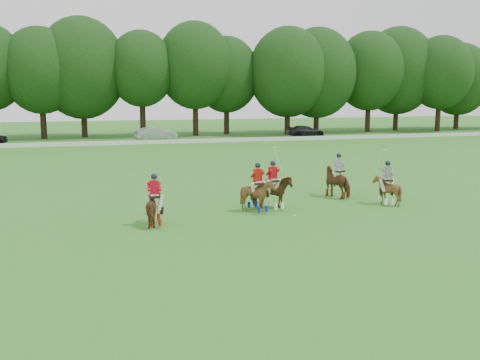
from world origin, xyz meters
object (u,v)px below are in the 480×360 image
object	(u,v)px
polo_red_a	(155,207)
polo_red_c	(258,194)
polo_ball	(294,216)
polo_stripe_a	(338,181)
polo_red_b	(273,192)
car_right	(306,131)
polo_stripe_b	(387,189)
car_mid	(156,133)

from	to	relation	value
polo_red_a	polo_red_c	world-z (taller)	polo_red_c
polo_red_c	polo_ball	bearing A→B (deg)	-49.49
polo_stripe_a	polo_ball	bearing A→B (deg)	-137.09
polo_red_c	polo_ball	distance (m)	2.02
polo_red_a	polo_red_b	size ratio (longest dim) A/B	0.76
car_right	polo_red_a	distance (m)	46.53
polo_stripe_a	polo_stripe_b	bearing A→B (deg)	-58.92
polo_red_a	polo_stripe_b	world-z (taller)	polo_stripe_b
car_right	polo_stripe_a	xyz separation A→B (m)	(-13.81, -36.68, 0.13)
polo_red_c	polo_ball	world-z (taller)	polo_red_c
polo_red_c	polo_red_b	bearing A→B (deg)	23.36
car_right	polo_red_c	world-z (taller)	polo_red_c
polo_red_a	polo_red_c	xyz separation A→B (m)	(4.78, 1.25, 0.04)
polo_ball	polo_red_b	bearing A→B (deg)	101.69
car_right	polo_red_c	size ratio (longest dim) A/B	2.12
polo_red_c	polo_stripe_b	size ratio (longest dim) A/B	0.84
car_right	polo_ball	xyz separation A→B (m)	(-17.65, -40.25, -0.64)
car_mid	polo_red_c	world-z (taller)	polo_red_c
polo_red_a	polo_ball	distance (m)	6.05
car_right	polo_red_b	size ratio (longest dim) A/B	1.69
polo_red_c	polo_red_a	bearing A→B (deg)	-165.34
car_mid	polo_ball	distance (m)	40.26
car_mid	polo_stripe_b	xyz separation A→B (m)	(6.06, -39.02, -0.03)
polo_red_b	polo_red_c	distance (m)	0.93
car_right	polo_red_c	distance (m)	43.16
polo_ball	car_right	bearing A→B (deg)	66.32
car_mid	polo_red_b	size ratio (longest dim) A/B	1.68
polo_red_a	polo_stripe_b	xyz separation A→B (m)	(11.25, 1.05, -0.01)
polo_red_c	polo_stripe_a	distance (m)	5.49
polo_stripe_b	polo_ball	size ratio (longest dim) A/B	29.49
polo_red_b	polo_stripe_b	size ratio (longest dim) A/B	1.05
polo_red_b	polo_stripe_a	bearing A→B (deg)	22.81
polo_ball	car_mid	bearing A→B (deg)	91.16
car_right	polo_red_b	bearing A→B (deg)	155.47
polo_stripe_a	car_right	bearing A→B (deg)	69.37
polo_red_c	polo_stripe_b	distance (m)	6.47
polo_stripe_a	polo_ball	xyz separation A→B (m)	(-3.84, -3.57, -0.77)
car_right	polo_stripe_a	bearing A→B (deg)	159.95
polo_red_c	polo_stripe_b	xyz separation A→B (m)	(6.47, -0.20, -0.05)
polo_red_a	polo_stripe_a	bearing A→B (deg)	19.00
polo_stripe_a	polo_stripe_b	world-z (taller)	polo_stripe_b
polo_red_c	car_mid	bearing A→B (deg)	89.40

